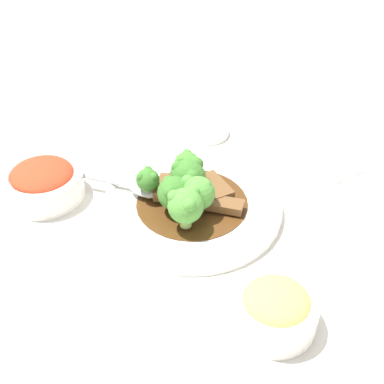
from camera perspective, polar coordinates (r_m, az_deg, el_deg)
name	(u,v)px	position (r m, az deg, el deg)	size (l,w,h in m)	color
ground_plane	(192,211)	(0.76, 0.00, -2.02)	(4.00, 4.00, 0.00)	silver
main_plate	(192,205)	(0.75, 0.00, -1.43)	(0.25, 0.25, 0.02)	white
beef_strip_0	(166,188)	(0.75, -2.84, 0.46)	(0.05, 0.05, 0.02)	brown
beef_strip_1	(220,204)	(0.73, 2.97, -1.30)	(0.06, 0.07, 0.01)	brown
beef_strip_2	(214,187)	(0.76, 2.33, 0.49)	(0.06, 0.04, 0.01)	brown
broccoli_floret_0	(186,205)	(0.68, -0.69, -1.41)	(0.05, 0.05, 0.06)	#8EB756
broccoli_floret_1	(187,164)	(0.76, -0.54, 3.00)	(0.04, 0.04, 0.05)	#7FA84C
broccoli_floret_2	(174,192)	(0.71, -1.89, -0.04)	(0.05, 0.05, 0.05)	#7FA84C
broccoli_floret_3	(189,176)	(0.74, -0.29, 1.70)	(0.05, 0.05, 0.05)	#7FA84C
broccoli_floret_4	(148,180)	(0.74, -4.75, 1.32)	(0.03, 0.03, 0.05)	#7FA84C
broccoli_floret_5	(194,193)	(0.71, 0.27, -0.14)	(0.05, 0.05, 0.05)	#8EB756
serving_spoon	(137,185)	(0.76, -5.88, 0.70)	(0.15, 0.19, 0.01)	#B7B7BC
side_bowl_kimchi	(43,182)	(0.80, -15.60, 1.08)	(0.11, 0.11, 0.05)	white
side_bowl_appetizer	(276,309)	(0.61, 8.90, -12.24)	(0.09, 0.09, 0.05)	white
sauce_dish	(208,131)	(0.92, 1.70, 6.52)	(0.07, 0.07, 0.01)	white
paper_napkin	(314,162)	(0.87, 12.84, 3.10)	(0.14, 0.13, 0.01)	silver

